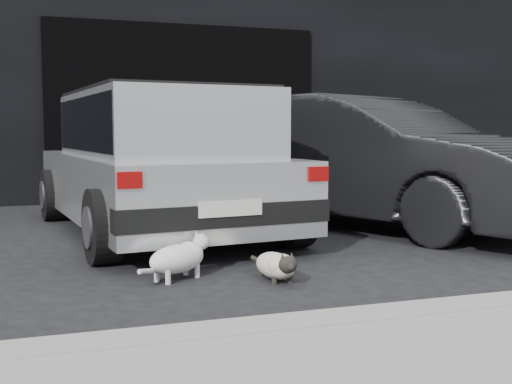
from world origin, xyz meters
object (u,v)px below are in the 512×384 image
object	(u,v)px
second_car	(369,161)
silver_hatchback	(159,156)
cat_siamese	(277,266)
cat_white	(181,257)

from	to	relation	value
second_car	silver_hatchback	bearing A→B (deg)	150.36
silver_hatchback	cat_siamese	distance (m)	2.46
silver_hatchback	second_car	distance (m)	2.28
second_car	cat_siamese	distance (m)	2.89
cat_siamese	cat_white	world-z (taller)	cat_white
second_car	cat_white	size ratio (longest dim) A/B	7.20
silver_hatchback	cat_white	distance (m)	2.17
second_car	cat_siamese	xyz separation A→B (m)	(-1.87, -2.12, -0.61)
silver_hatchback	second_car	xyz separation A→B (m)	(2.27, -0.21, -0.08)
cat_siamese	cat_white	size ratio (longest dim) A/B	1.14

